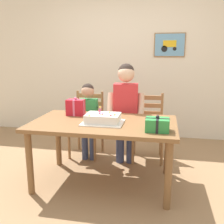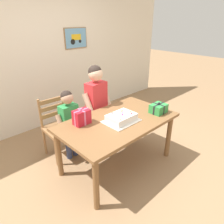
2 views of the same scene
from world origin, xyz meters
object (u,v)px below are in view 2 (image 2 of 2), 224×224
Objects in this scene: child_older at (96,99)px; child_younger at (69,119)px; chair_left at (59,127)px; dining_table at (118,126)px; birthday_cake at (121,118)px; chair_right at (102,110)px; gift_box_beside_cake at (158,108)px; gift_box_red_large at (82,117)px.

child_older is 0.54m from child_younger.
child_older is (0.59, -0.20, 0.35)m from chair_left.
dining_table is 1.47× the size of child_younger.
birthday_cake reaches higher than chair_right.
child_younger is at bearing -68.29° from chair_left.
birthday_cake is 0.78m from child_younger.
child_younger is (-0.52, 0.00, -0.16)m from child_older.
child_older is 1.25× the size of child_younger.
chair_right is at bearing 13.64° from child_younger.
child_older is at bearing 77.71° from birthday_cake.
gift_box_beside_cake is (0.59, -0.23, 0.15)m from dining_table.
gift_box_red_large reaches higher than chair_right.
birthday_cake is at bearing -102.29° from child_older.
dining_table is at bearing -59.74° from child_younger.
gift_box_beside_cake is at bearing -25.64° from gift_box_red_large.
gift_box_beside_cake is at bearing -41.99° from child_younger.
birthday_cake reaches higher than dining_table.
chair_right is (0.84, 0.57, -0.36)m from gift_box_red_large.
child_older reaches higher than gift_box_red_large.
child_older reaches higher than child_younger.
child_older is (-0.29, -0.20, 0.35)m from chair_right.
child_younger is at bearing 120.26° from dining_table.
child_older is at bearing -18.21° from chair_left.
child_older is at bearing -145.69° from chair_right.
child_older reaches higher than birthday_cake.
child_younger reaches higher than chair_left.
chair_left is at bearing 161.79° from child_older.
gift_box_beside_cake is at bearing -21.60° from dining_table.
child_older is (0.56, 0.38, -0.01)m from gift_box_red_large.
chair_right is 0.69× the size of child_older.
gift_box_red_large is 0.98× the size of gift_box_beside_cake.
gift_box_beside_cake reaches higher than dining_table.
chair_right is at bearing 97.94° from gift_box_beside_cake.
gift_box_red_large is 0.25× the size of chair_left.
chair_left is (-0.04, 0.57, -0.36)m from gift_box_red_large.
gift_box_red_large is 1.08m from chair_right.
gift_box_beside_cake is 0.25× the size of chair_right.
dining_table is 6.84× the size of gift_box_beside_cake.
chair_left is (-0.45, 0.88, -0.31)m from birthday_cake.
birthday_cake is 0.33× the size of child_older.
gift_box_red_large is 0.67m from child_older.
child_older reaches higher than gift_box_beside_cake.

